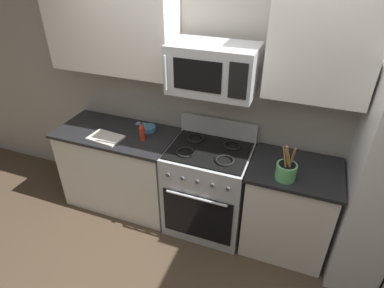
{
  "coord_description": "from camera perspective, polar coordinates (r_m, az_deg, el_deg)",
  "views": [
    {
      "loc": [
        0.73,
        -1.7,
        2.53
      ],
      "look_at": [
        -0.12,
        0.56,
        1.03
      ],
      "focal_mm": 30.28,
      "sensor_mm": 36.0,
      "label": 1
    }
  ],
  "objects": [
    {
      "name": "counter_right",
      "position": [
        3.16,
        16.56,
        -10.81
      ],
      "size": [
        0.77,
        0.63,
        0.91
      ],
      "color": "silver",
      "rests_on": "ground"
    },
    {
      "name": "ground_plane",
      "position": [
        3.14,
        -1.67,
        -22.0
      ],
      "size": [
        16.0,
        16.0,
        0.0
      ],
      "primitive_type": "plane",
      "color": "#473828"
    },
    {
      "name": "upper_cabinets_left",
      "position": [
        3.15,
        -14.04,
        19.14
      ],
      "size": [
        1.21,
        0.34,
        0.76
      ],
      "color": "silver"
    },
    {
      "name": "counter_left",
      "position": [
        3.61,
        -12.45,
        -4.15
      ],
      "size": [
        1.22,
        0.63,
        0.91
      ],
      "color": "silver",
      "rests_on": "ground"
    },
    {
      "name": "microwave",
      "position": [
        2.66,
        3.73,
        13.11
      ],
      "size": [
        0.7,
        0.44,
        0.39
      ],
      "color": "#B2B5BA"
    },
    {
      "name": "upper_cabinets_right",
      "position": [
        2.63,
        21.96,
        15.41
      ],
      "size": [
        0.76,
        0.34,
        0.76
      ],
      "color": "silver"
    },
    {
      "name": "utensil_crock",
      "position": [
        2.7,
        16.27,
        -4.49
      ],
      "size": [
        0.16,
        0.16,
        0.33
      ],
      "color": "#59AD66",
      "rests_on": "counter_right"
    },
    {
      "name": "bottle_hot_sauce",
      "position": [
        3.14,
        -8.79,
        2.12
      ],
      "size": [
        0.05,
        0.05,
        0.19
      ],
      "color": "red",
      "rests_on": "counter_left"
    },
    {
      "name": "prep_bowl",
      "position": [
        3.31,
        -7.6,
        2.77
      ],
      "size": [
        0.14,
        0.14,
        0.05
      ],
      "color": "teal",
      "rests_on": "counter_left"
    },
    {
      "name": "cutting_board",
      "position": [
        3.27,
        -14.98,
        1.09
      ],
      "size": [
        0.35,
        0.25,
        0.02
      ],
      "primitive_type": "cube",
      "rotation": [
        0.0,
        0.0,
        -0.11
      ],
      "color": "silver",
      "rests_on": "counter_left"
    },
    {
      "name": "wall_back",
      "position": [
        3.12,
        5.48,
        8.44
      ],
      "size": [
        8.0,
        0.1,
        2.6
      ],
      "primitive_type": "cube",
      "color": "#9E998E",
      "rests_on": "ground"
    },
    {
      "name": "range_oven",
      "position": [
        3.24,
        2.85,
        -7.68
      ],
      "size": [
        0.76,
        0.67,
        1.09
      ],
      "color": "#B2B5BA",
      "rests_on": "ground"
    }
  ]
}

